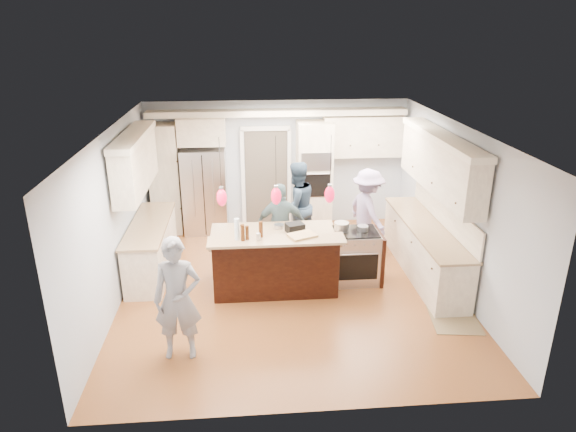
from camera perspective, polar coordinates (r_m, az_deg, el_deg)
name	(u,v)px	position (r m, az deg, el deg)	size (l,w,h in m)	color
ground_plane	(290,286)	(8.80, 0.20, -7.83)	(6.00, 6.00, 0.00)	#A95B2E
room_shell	(290,184)	(8.09, 0.21, 3.55)	(5.54, 6.04, 2.72)	#B2BCC6
refrigerator	(205,191)	(10.89, -9.20, 2.80)	(0.90, 0.70, 1.80)	#B7B7BC
oven_column	(314,176)	(10.90, 2.90, 4.45)	(0.72, 0.69, 2.30)	#F4E6C6
back_upper_cabinets	(242,153)	(10.76, -5.10, 7.04)	(5.30, 0.61, 2.54)	#F4E6C6
right_counter_run	(430,218)	(9.15, 15.47, -0.20)	(0.64, 3.10, 2.51)	#F4E6C6
left_cabinets	(146,216)	(9.23, -15.55, -0.01)	(0.64, 2.30, 2.51)	#F4E6C6
kitchen_island	(275,259)	(8.63, -1.49, -4.84)	(2.10, 1.46, 1.12)	black
island_range	(356,256)	(8.89, 7.61, -4.41)	(0.82, 0.71, 0.92)	#B7B7BC
pendant_lights	(276,196)	(7.59, -1.33, 2.26)	(1.75, 0.15, 1.03)	black
person_bar_end	(178,299)	(6.88, -12.17, -9.02)	(0.62, 0.41, 1.70)	gray
person_far_left	(296,206)	(9.92, 0.92, 1.12)	(0.85, 0.66, 1.75)	#2A3E52
person_far_right	(281,225)	(9.23, -0.78, -1.06)	(0.92, 0.38, 1.56)	slate
person_range_side	(367,212)	(9.88, 8.81, 0.49)	(1.07, 0.61, 1.66)	#8D7DA8
floor_rug	(453,316)	(8.37, 17.84, -10.54)	(0.70, 1.02, 0.01)	olive
water_bottle	(237,229)	(7.76, -5.70, -1.47)	(0.08, 0.08, 0.34)	silver
beer_bottle_a	(243,233)	(7.73, -5.06, -1.86)	(0.06, 0.06, 0.26)	#401F0B
beer_bottle_b	(247,233)	(7.78, -4.56, -1.87)	(0.05, 0.05, 0.22)	#401F0B
beer_bottle_c	(261,229)	(7.84, -3.04, -1.50)	(0.06, 0.06, 0.25)	#401F0B
drink_can	(258,237)	(7.74, -3.30, -2.35)	(0.06, 0.06, 0.12)	#B7B7BC
cutting_board	(302,235)	(7.90, 1.59, -2.16)	(0.41, 0.29, 0.03)	tan
pot_large	(341,226)	(8.67, 5.96, -1.16)	(0.25, 0.25, 0.14)	#B7B7BC
pot_small	(363,228)	(8.71, 8.30, -1.35)	(0.18, 0.18, 0.09)	#B7B7BC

